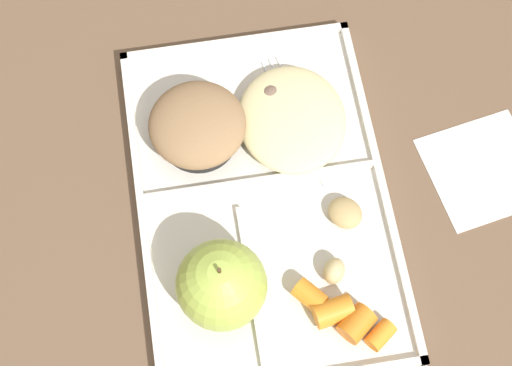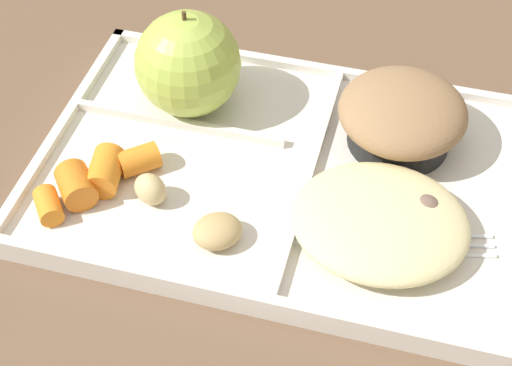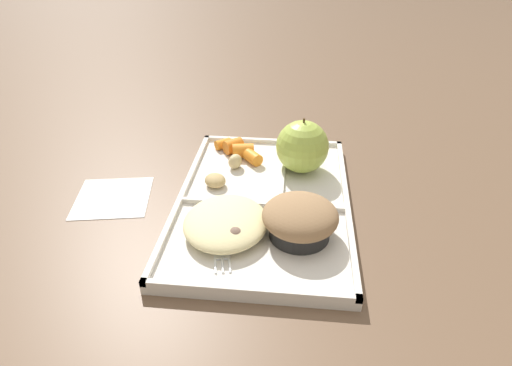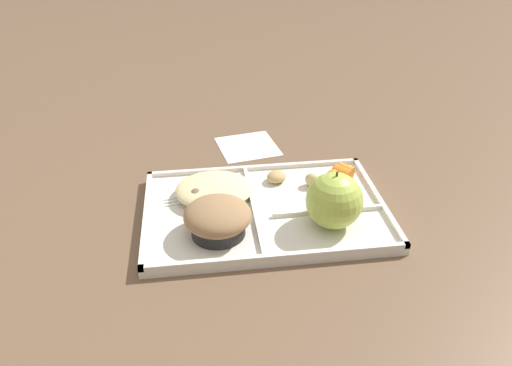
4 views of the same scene
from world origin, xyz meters
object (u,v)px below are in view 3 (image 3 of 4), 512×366
object	(u,v)px
green_apple	(302,147)
plastic_fork	(221,236)
lunch_tray	(263,203)
bran_muffin	(300,219)

from	to	relation	value
green_apple	plastic_fork	xyz separation A→B (m)	(0.19, -0.11, -0.04)
plastic_fork	lunch_tray	bearing A→B (deg)	151.72
bran_muffin	plastic_fork	bearing A→B (deg)	-82.78
lunch_tray	bran_muffin	world-z (taller)	bran_muffin
plastic_fork	green_apple	bearing A→B (deg)	150.92
lunch_tray	plastic_fork	world-z (taller)	lunch_tray
green_apple	plastic_fork	size ratio (longest dim) A/B	0.58
green_apple	bran_muffin	bearing A→B (deg)	0.00
bran_muffin	plastic_fork	world-z (taller)	bran_muffin
bran_muffin	green_apple	bearing A→B (deg)	-180.00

